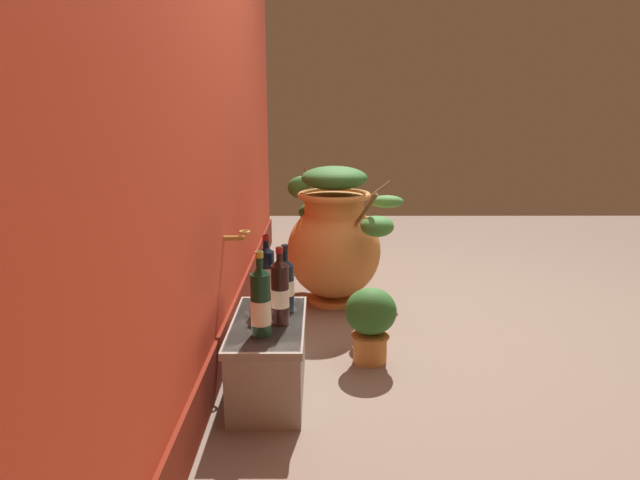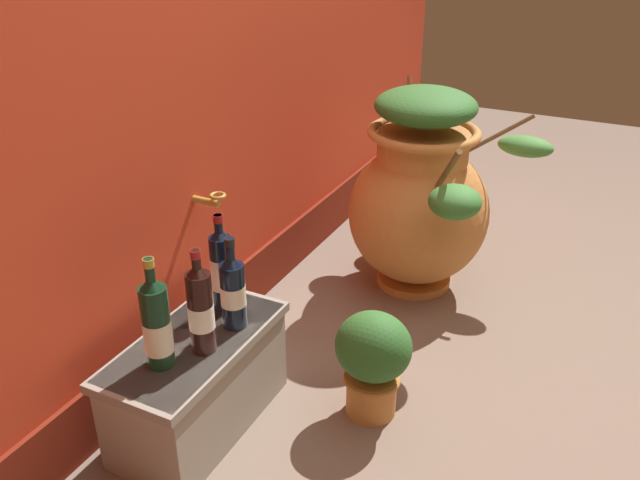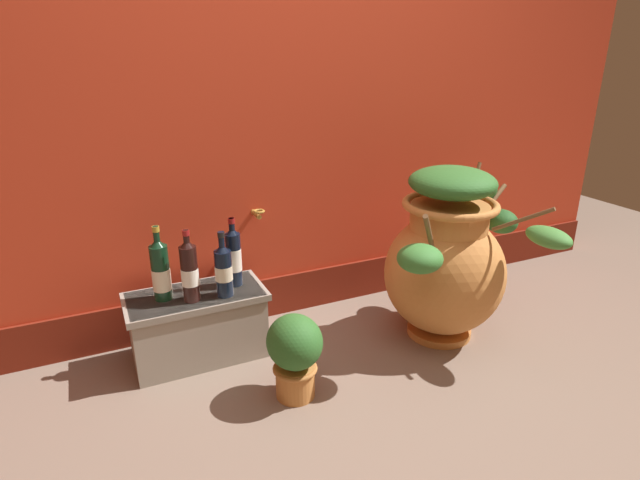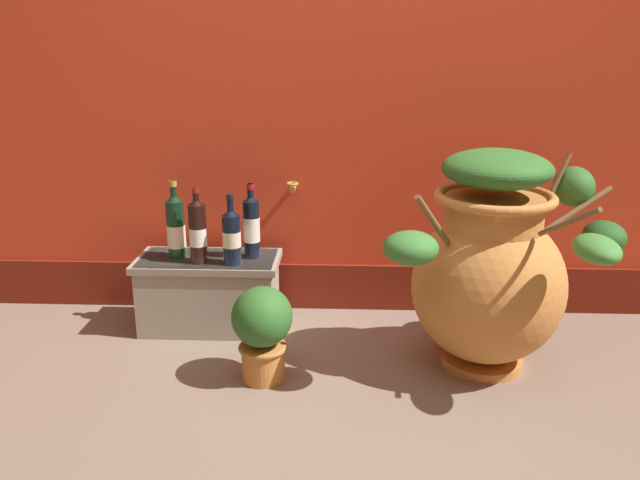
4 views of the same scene
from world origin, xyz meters
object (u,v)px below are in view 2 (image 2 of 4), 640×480
wine_bottle_right (200,307)px  potted_shrub (373,359)px  wine_bottle_back (233,289)px  terracotta_urn (420,195)px  wine_bottle_left (156,323)px  wine_bottle_middle (222,268)px

wine_bottle_right → potted_shrub: bearing=-51.9°
wine_bottle_back → potted_shrub: 0.49m
terracotta_urn → wine_bottle_left: (-1.29, 0.32, 0.05)m
wine_bottle_left → potted_shrub: (0.43, -0.47, -0.25)m
terracotta_urn → wine_bottle_middle: bearing=161.2°
wine_bottle_left → wine_bottle_back: 0.27m
wine_bottle_middle → wine_bottle_left: bearing=-178.8°
wine_bottle_middle → wine_bottle_back: 0.11m
wine_bottle_left → wine_bottle_back: (0.26, -0.08, -0.01)m
potted_shrub → terracotta_urn: bearing=10.0°
terracotta_urn → wine_bottle_left: terracotta_urn is taller
wine_bottle_right → potted_shrub: wine_bottle_right is taller
potted_shrub → wine_bottle_right: bearing=128.1°
wine_bottle_left → potted_shrub: wine_bottle_left is taller
terracotta_urn → wine_bottle_middle: (-0.96, 0.33, 0.06)m
wine_bottle_left → wine_bottle_middle: (0.33, 0.01, 0.01)m
wine_bottle_middle → potted_shrub: size_ratio=0.89×
wine_bottle_left → wine_bottle_right: bearing=-31.4°
wine_bottle_back → wine_bottle_left: bearing=162.5°
terracotta_urn → wine_bottle_right: (-1.18, 0.25, 0.06)m
wine_bottle_left → wine_bottle_middle: bearing=1.2°
wine_bottle_right → terracotta_urn: bearing=-12.1°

